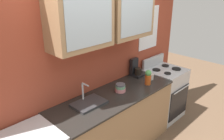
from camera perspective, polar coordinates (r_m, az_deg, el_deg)
name	(u,v)px	position (r m, az deg, el deg)	size (l,w,h in m)	color
back_wall_unit	(98,46)	(3.12, -3.44, 6.21)	(3.84, 0.46, 2.74)	#993D28
counter	(114,123)	(3.39, 0.63, -13.33)	(1.95, 0.68, 0.94)	#93704C
stove_range	(164,93)	(4.30, 13.05, -5.67)	(0.65, 0.66, 1.12)	silver
sink_faucet	(89,103)	(2.93, -5.91, -8.21)	(0.42, 0.30, 0.27)	#2D2D30
bowl_stack	(120,88)	(3.22, 2.14, -4.52)	(0.15, 0.15, 0.12)	#D87F84
vase	(148,77)	(3.45, 9.12, -1.76)	(0.09, 0.09, 0.23)	#BF4C19
cup_near_sink	(151,77)	(3.65, 9.87, -1.72)	(0.11, 0.08, 0.09)	silver
coffee_maker	(136,69)	(3.75, 6.02, 0.16)	(0.17, 0.20, 0.29)	black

